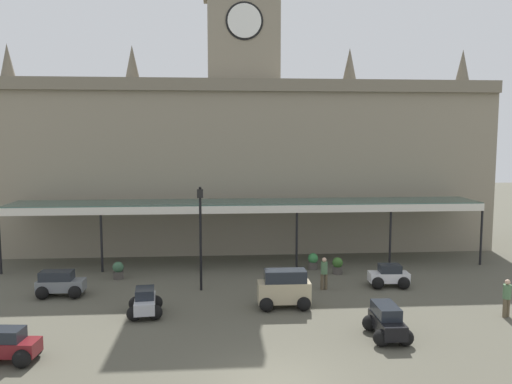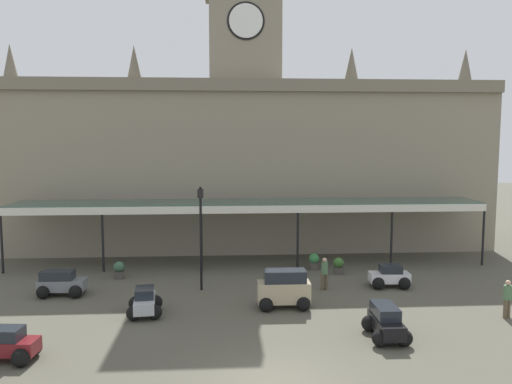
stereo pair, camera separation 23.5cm
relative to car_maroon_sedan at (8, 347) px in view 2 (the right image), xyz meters
name	(u,v)px [view 2 (the right image)]	position (x,y,z in m)	size (l,w,h in m)	color
station_building	(245,157)	(9.12, 18.93, 5.90)	(34.07, 6.95, 18.69)	gray
entrance_canopy	(249,204)	(9.12, 13.23, 3.23)	(28.65, 3.26, 3.88)	#38564C
car_maroon_sedan	(8,347)	(0.00, 0.00, 0.00)	(2.13, 1.65, 1.19)	maroon
car_black_estate	(386,324)	(13.84, 1.14, 0.06)	(1.57, 2.27, 1.27)	black
car_grey_estate	(61,284)	(-0.46, 7.46, 0.06)	(2.26, 1.55, 1.27)	slate
car_white_sedan	(389,278)	(16.20, 7.82, 0.00)	(2.10, 1.60, 1.19)	silver
car_beige_van	(284,291)	(10.30, 4.93, 0.30)	(2.41, 1.60, 1.77)	tan
car_silver_sedan	(145,303)	(4.07, 4.44, 0.00)	(1.65, 2.13, 1.19)	#B2B5BA
pedestrian_near_entrance	(324,272)	(12.72, 7.59, 0.41)	(0.38, 0.34, 1.67)	brown
pedestrian_crossing_forecourt	(507,297)	(19.78, 2.99, 0.41)	(0.36, 0.34, 1.67)	brown
victorian_lamppost	(201,227)	(6.41, 7.96, 2.78)	(0.30, 0.30, 5.33)	black
planter_near_kerb	(119,270)	(1.77, 10.40, -0.01)	(0.60, 0.60, 0.96)	#47423D
planter_forecourt_centre	(338,266)	(14.12, 10.52, -0.01)	(0.60, 0.60, 0.96)	#47423D
planter_by_canopy	(314,261)	(12.91, 11.68, -0.01)	(0.60, 0.60, 0.96)	#47423D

